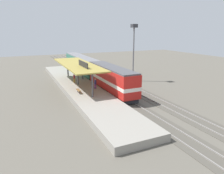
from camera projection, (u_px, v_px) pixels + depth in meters
ground_plane at (111, 85)px, 40.89m from camera, size 120.00×120.00×0.00m
track_near at (102, 86)px, 40.08m from camera, size 3.20×110.00×0.16m
track_far at (123, 84)px, 41.92m from camera, size 3.20×110.00×0.16m
platform at (78, 87)px, 38.13m from camera, size 6.00×44.00×0.90m
station_canopy at (77, 65)px, 36.97m from camera, size 5.20×18.00×4.70m
platform_bench at (78, 90)px, 32.75m from camera, size 0.44×1.70×0.50m
locomotive at (112, 79)px, 35.38m from camera, size 2.93×14.43×4.44m
passenger_carriage_single at (81, 65)px, 51.20m from camera, size 2.90×20.00×4.24m
light_mast at (134, 41)px, 42.37m from camera, size 1.10×1.10×11.70m
person_waiting at (83, 74)px, 42.05m from camera, size 0.34×0.34×1.71m
person_walking at (74, 78)px, 38.99m from camera, size 0.34×0.34×1.71m
person_boarding at (95, 83)px, 35.18m from camera, size 0.34×0.34×1.71m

